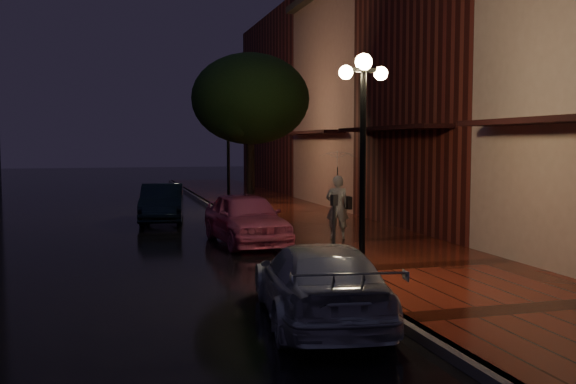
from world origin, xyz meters
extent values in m
plane|color=black|center=(0.00, 0.00, 0.00)|extent=(120.00, 120.00, 0.00)
cube|color=#4E190D|center=(2.25, 0.00, 0.07)|extent=(4.50, 60.00, 0.15)
cube|color=#595451|center=(0.00, 0.00, 0.07)|extent=(0.25, 60.00, 0.15)
cube|color=#511914|center=(7.00, 2.00, 5.50)|extent=(5.00, 8.00, 11.00)
cube|color=#8C5951|center=(7.00, 10.00, 4.50)|extent=(5.00, 8.00, 9.00)
cube|color=#511914|center=(7.00, 20.00, 5.00)|extent=(5.00, 12.00, 10.00)
cylinder|color=black|center=(0.35, -5.00, 2.15)|extent=(0.12, 0.12, 4.00)
cylinder|color=black|center=(0.35, -5.00, 0.30)|extent=(0.36, 0.36, 0.30)
cube|color=black|center=(0.35, -5.00, 4.15)|extent=(0.70, 0.08, 0.08)
sphere|color=#FFE399|center=(0.35, -5.00, 4.30)|extent=(0.32, 0.32, 0.32)
sphere|color=#FFE399|center=(0.00, -5.00, 4.10)|extent=(0.26, 0.26, 0.26)
sphere|color=#FFE399|center=(0.70, -5.00, 4.10)|extent=(0.26, 0.26, 0.26)
cylinder|color=black|center=(0.35, 9.00, 2.15)|extent=(0.12, 0.12, 4.00)
cylinder|color=black|center=(0.35, 9.00, 0.30)|extent=(0.36, 0.36, 0.30)
cube|color=black|center=(0.35, 9.00, 4.15)|extent=(0.70, 0.08, 0.08)
sphere|color=#FFE399|center=(0.35, 9.00, 4.30)|extent=(0.32, 0.32, 0.32)
sphere|color=#FFE399|center=(0.00, 9.00, 4.10)|extent=(0.26, 0.26, 0.26)
sphere|color=#FFE399|center=(0.70, 9.00, 4.10)|extent=(0.26, 0.26, 0.26)
cylinder|color=black|center=(0.60, 6.00, 1.75)|extent=(0.28, 0.28, 3.20)
ellipsoid|color=black|center=(0.60, 6.00, 4.35)|extent=(4.16, 4.16, 3.20)
sphere|color=black|center=(1.30, 6.60, 3.75)|extent=(1.80, 1.80, 1.80)
sphere|color=black|center=(0.00, 5.30, 3.85)|extent=(1.80, 1.80, 1.80)
imported|color=#D75881|center=(-0.60, 1.16, 0.72)|extent=(2.00, 4.34, 1.44)
imported|color=black|center=(-2.44, 6.87, 0.67)|extent=(1.93, 4.24, 1.35)
imported|color=#B4B5BC|center=(-1.12, -6.83, 0.62)|extent=(2.30, 4.49, 1.25)
imported|color=white|center=(1.83, 0.42, 1.03)|extent=(0.75, 0.63, 1.76)
imported|color=silver|center=(1.83, 0.42, 2.14)|extent=(1.02, 1.04, 0.94)
cylinder|color=black|center=(1.83, 0.42, 1.44)|extent=(0.02, 0.02, 1.41)
cube|color=black|center=(2.13, 0.37, 1.15)|extent=(0.14, 0.33, 0.35)
cylinder|color=black|center=(0.58, -2.80, 0.78)|extent=(0.07, 0.07, 1.26)
cube|color=black|center=(0.58, -2.80, 1.53)|extent=(0.17, 0.15, 0.25)
camera|label=1|loc=(-4.26, -16.22, 2.80)|focal=40.00mm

